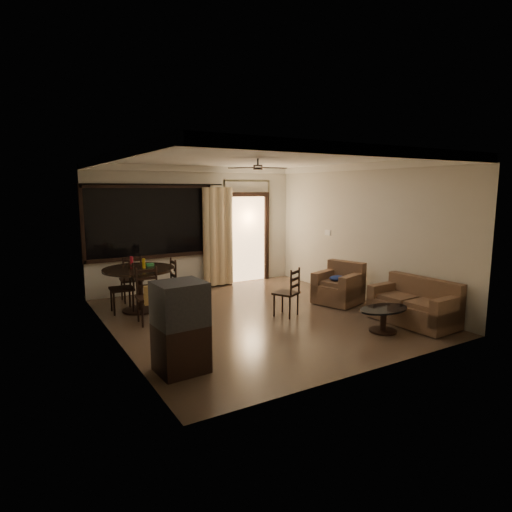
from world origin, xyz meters
TOP-DOWN VIEW (x-y plane):
  - ground at (0.00, 0.00)m, footprint 5.50×5.50m
  - room_shell at (0.59, 1.77)m, footprint 5.50×6.70m
  - dining_table at (-1.73, 1.44)m, footprint 1.31×1.31m
  - dining_chair_west at (-2.04, 1.50)m, footprint 0.45×0.45m
  - dining_chair_east at (-0.90, 1.38)m, footprint 0.45×0.45m
  - dining_chair_south at (-1.80, 0.58)m, footprint 0.45×0.50m
  - dining_chair_north at (-1.68, 2.22)m, footprint 0.45×0.45m
  - tv_cabinet at (-2.05, -1.53)m, footprint 0.64×0.58m
  - sofa at (2.10, -1.73)m, footprint 0.81×1.45m
  - armchair at (1.88, -0.07)m, footprint 1.00×1.00m
  - coffee_table at (1.30, -1.77)m, footprint 0.90×0.54m
  - side_chair at (0.46, -0.25)m, footprint 0.53×0.53m

SIDE VIEW (x-z plane):
  - ground at x=0.00m, z-range 0.00..0.00m
  - coffee_table at x=1.30m, z-range 0.07..0.46m
  - side_chair at x=0.46m, z-range -0.18..0.71m
  - dining_chair_west at x=-2.04m, z-range -0.19..0.76m
  - dining_chair_east at x=-0.90m, z-range -0.19..0.76m
  - dining_chair_north at x=-1.68m, z-range -0.19..0.76m
  - sofa at x=2.10m, z-range -0.08..0.68m
  - dining_chair_south at x=-1.80m, z-range -0.17..0.78m
  - armchair at x=1.88m, z-range -0.07..0.73m
  - tv_cabinet at x=-2.05m, z-range 0.00..1.16m
  - dining_table at x=-1.73m, z-range 0.13..1.17m
  - room_shell at x=0.59m, z-range -0.92..4.58m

